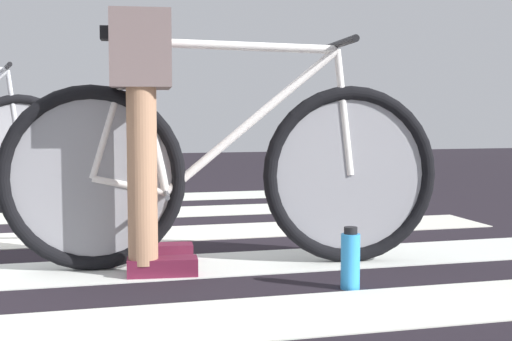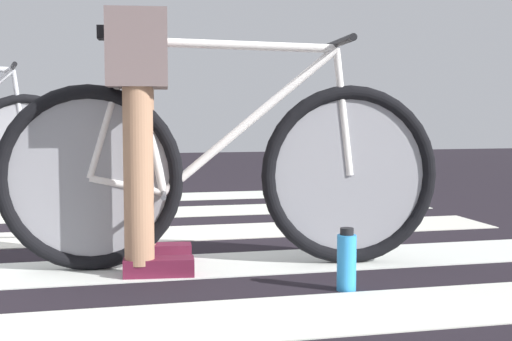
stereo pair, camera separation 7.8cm
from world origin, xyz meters
name	(u,v)px [view 1 (the left image)]	position (x,y,z in m)	size (l,w,h in m)	color
bicycle_1_of_4	(224,170)	(1.11, -0.67, 0.41)	(1.73, 0.52, 0.93)	black
cyclist_1_of_4	(143,106)	(0.80, -0.63, 0.66)	(0.35, 0.43, 0.98)	#A87A5B
water_bottle	(350,260)	(1.46, -1.13, 0.12)	(0.07, 0.07, 0.22)	#3094E1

